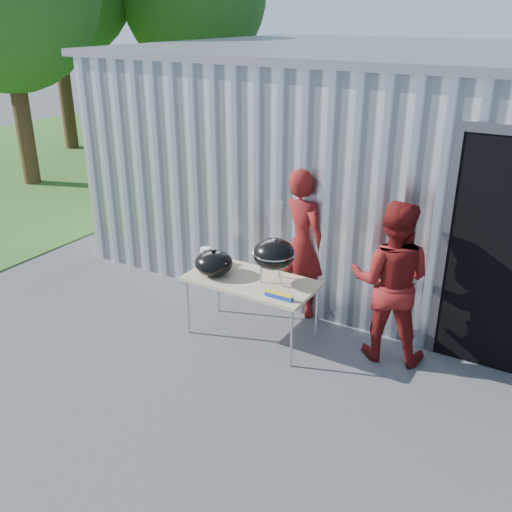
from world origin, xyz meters
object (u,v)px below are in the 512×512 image
Objects in this scene: folding_table at (252,283)px; person_bystander at (391,282)px; kettle_grill at (274,248)px; person_cook at (302,242)px.

folding_table is 1.55m from person_bystander.
kettle_grill is 0.52× the size of person_bystander.
person_cook reaches higher than person_bystander.
kettle_grill is at bearing 110.37° from person_cook.
person_cook is 1.34m from person_bystander.
kettle_grill is 0.50× the size of person_cook.
person_cook is (0.20, 0.87, 0.24)m from folding_table.
folding_table is at bearing 94.11° from person_cook.
person_cook is at bearing -29.89° from person_bystander.
kettle_grill is at bearing 16.37° from folding_table.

